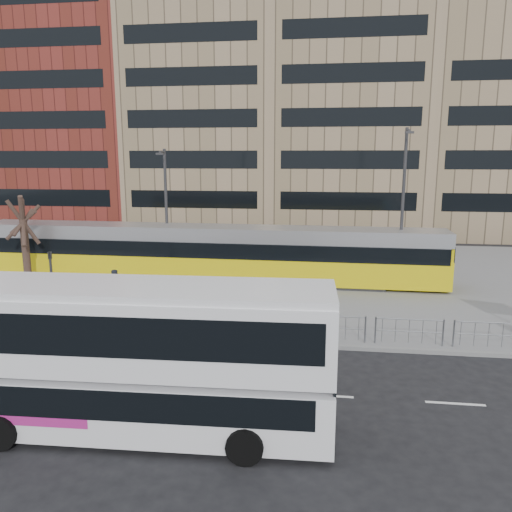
# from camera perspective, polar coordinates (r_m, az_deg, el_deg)

# --- Properties ---
(ground) EXTENTS (120.00, 120.00, 0.00)m
(ground) POSITION_cam_1_polar(r_m,az_deg,el_deg) (20.41, 2.12, -10.27)
(ground) COLOR black
(ground) RESTS_ON ground
(plaza) EXTENTS (64.00, 24.00, 0.15)m
(plaza) POSITION_cam_1_polar(r_m,az_deg,el_deg) (31.83, 4.16, -2.20)
(plaza) COLOR gray
(plaza) RESTS_ON ground
(kerb) EXTENTS (64.00, 0.25, 0.17)m
(kerb) POSITION_cam_1_polar(r_m,az_deg,el_deg) (20.43, 2.14, -10.02)
(kerb) COLOR gray
(kerb) RESTS_ON ground
(building_row) EXTENTS (70.40, 18.40, 31.20)m
(building_row) POSITION_cam_1_polar(r_m,az_deg,el_deg) (53.44, 7.59, 17.06)
(building_row) COLOR maroon
(building_row) RESTS_ON ground
(pedestrian_barrier) EXTENTS (32.07, 0.07, 1.10)m
(pedestrian_barrier) POSITION_cam_1_polar(r_m,az_deg,el_deg) (20.47, 7.91, -7.38)
(pedestrian_barrier) COLOR gray
(pedestrian_barrier) RESTS_ON plaza
(road_markings) EXTENTS (62.00, 0.12, 0.01)m
(road_markings) POSITION_cam_1_polar(r_m,az_deg,el_deg) (16.70, 4.33, -15.42)
(road_markings) COLOR white
(road_markings) RESTS_ON ground
(double_decker_bus) EXTENTS (10.57, 2.95, 4.20)m
(double_decker_bus) POSITION_cam_1_polar(r_m,az_deg,el_deg) (14.06, -13.39, -10.87)
(double_decker_bus) COLOR white
(double_decker_bus) RESTS_ON ground
(tram) EXTENTS (27.97, 3.17, 3.29)m
(tram) POSITION_cam_1_polar(r_m,az_deg,el_deg) (30.05, -5.75, 0.33)
(tram) COLOR yellow
(tram) RESTS_ON plaza
(pedestrian) EXTENTS (0.47, 0.69, 1.84)m
(pedestrian) POSITION_cam_1_polar(r_m,az_deg,el_deg) (25.91, -15.66, -3.49)
(pedestrian) COLOR black
(pedestrian) RESTS_ON plaza
(traffic_light_west) EXTENTS (0.21, 0.24, 3.10)m
(traffic_light_west) POSITION_cam_1_polar(r_m,az_deg,el_deg) (24.73, -22.34, -2.11)
(traffic_light_west) COLOR #2D2D30
(traffic_light_west) RESTS_ON plaza
(lamp_post_west) EXTENTS (0.45, 1.04, 7.80)m
(lamp_post_west) POSITION_cam_1_polar(r_m,az_deg,el_deg) (31.22, -10.25, 5.48)
(lamp_post_west) COLOR #2D2D30
(lamp_post_west) RESTS_ON plaza
(lamp_post_east) EXTENTS (0.45, 1.04, 8.90)m
(lamp_post_east) POSITION_cam_1_polar(r_m,az_deg,el_deg) (29.14, 16.45, 5.89)
(lamp_post_east) COLOR #2D2D30
(lamp_post_east) RESTS_ON plaza
(bare_tree) EXTENTS (5.04, 5.04, 7.60)m
(bare_tree) POSITION_cam_1_polar(r_m,az_deg,el_deg) (31.54, -25.33, 6.54)
(bare_tree) COLOR #30201B
(bare_tree) RESTS_ON plaza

